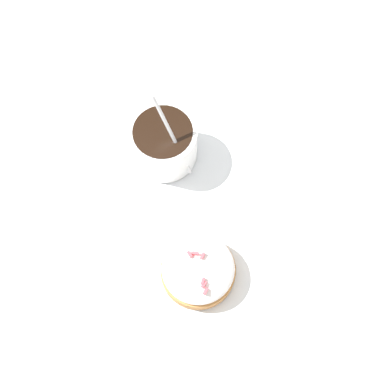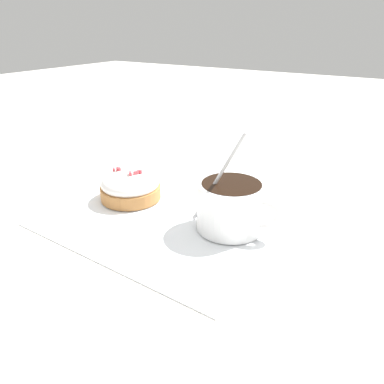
{
  "view_description": "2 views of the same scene",
  "coord_description": "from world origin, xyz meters",
  "views": [
    {
      "loc": [
        0.21,
        -0.04,
        0.59
      ],
      "look_at": [
        -0.01,
        0.02,
        0.03
      ],
      "focal_mm": 50.0,
      "sensor_mm": 36.0,
      "label": 1
    },
    {
      "loc": [
        -0.25,
        0.35,
        0.23
      ],
      "look_at": [
        -0.02,
        -0.01,
        0.03
      ],
      "focal_mm": 35.0,
      "sensor_mm": 36.0,
      "label": 2
    }
  ],
  "objects": [
    {
      "name": "frosted_pastry",
      "position": [
        0.08,
        -0.0,
        0.02
      ],
      "size": [
        0.08,
        0.08,
        0.04
      ],
      "color": "#B2753D",
      "rests_on": "paper_napkin"
    },
    {
      "name": "paper_napkin",
      "position": [
        0.0,
        0.0,
        0.0
      ],
      "size": [
        0.29,
        0.28,
        0.0
      ],
      "color": "white",
      "rests_on": "ground_plane"
    },
    {
      "name": "ground_plane",
      "position": [
        0.0,
        0.0,
        0.0
      ],
      "size": [
        3.0,
        3.0,
        0.0
      ],
      "primitive_type": "plane",
      "color": "silver"
    },
    {
      "name": "coffee_cup",
      "position": [
        -0.08,
        0.0,
        0.03
      ],
      "size": [
        0.1,
        0.08,
        0.12
      ],
      "color": "white",
      "rests_on": "paper_napkin"
    }
  ]
}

